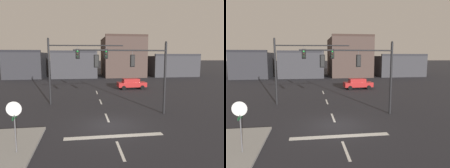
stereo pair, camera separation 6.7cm
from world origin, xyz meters
The scene contains 8 objects.
ground_plane centered at (0.00, 0.00, 0.00)m, with size 400.00×400.00×0.00m, color #232328.
stop_bar_paint centered at (0.00, -2.00, 0.00)m, with size 6.40×0.50×0.01m, color silver.
lane_centreline centered at (0.00, 2.00, 0.00)m, with size 0.16×26.40×0.01m.
signal_mast_near_side centered at (2.77, 2.31, 4.19)m, with size 7.91×0.93×6.34m.
signal_mast_far_side centered at (-3.12, 7.29, 4.60)m, with size 7.72×0.76×6.93m.
stop_sign centered at (-5.42, -3.69, 2.14)m, with size 0.76×0.64×2.83m.
car_lot_nearside centered at (5.54, 16.31, 0.86)m, with size 4.51×2.04×1.61m.
building_row centered at (3.03, 36.88, 3.59)m, with size 45.23×12.36×9.94m.
Camera 2 is at (-1.90, -14.35, 5.11)m, focal length 32.81 mm.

